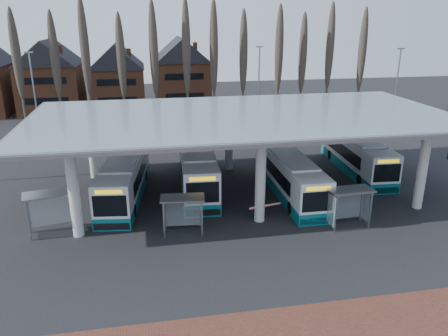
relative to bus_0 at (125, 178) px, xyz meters
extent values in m
plane|color=black|center=(9.19, -8.56, -1.54)|extent=(140.00, 140.00, 0.00)
cylinder|color=silver|center=(-2.81, -6.06, 1.46)|extent=(0.70, 0.70, 6.00)
cylinder|color=silver|center=(-2.81, 4.94, 1.46)|extent=(0.70, 0.70, 6.00)
cylinder|color=silver|center=(9.19, -6.06, 1.46)|extent=(0.70, 0.70, 6.00)
cylinder|color=silver|center=(9.19, 4.94, 1.46)|extent=(0.70, 0.70, 6.00)
cylinder|color=silver|center=(21.19, -6.06, 1.46)|extent=(0.70, 0.70, 6.00)
cylinder|color=silver|center=(21.19, 4.94, 1.46)|extent=(0.70, 0.70, 6.00)
cube|color=gray|center=(9.19, -0.56, 4.71)|extent=(32.00, 16.00, 0.12)
cube|color=silver|center=(9.19, -0.56, 4.78)|extent=(31.50, 15.50, 0.04)
cone|color=#473D33|center=(-12.81, 24.44, 5.71)|extent=(0.36, 0.36, 14.50)
ellipsoid|color=#473D33|center=(-12.81, 24.44, 7.45)|extent=(1.10, 1.10, 11.02)
cone|color=#473D33|center=(-8.81, 24.44, 5.71)|extent=(0.36, 0.36, 14.50)
ellipsoid|color=#473D33|center=(-8.81, 24.44, 7.45)|extent=(1.10, 1.10, 11.02)
cone|color=#473D33|center=(-4.81, 24.44, 5.71)|extent=(0.36, 0.36, 14.50)
ellipsoid|color=#473D33|center=(-4.81, 24.44, 7.45)|extent=(1.10, 1.10, 11.02)
cone|color=#473D33|center=(-0.81, 24.44, 5.71)|extent=(0.36, 0.36, 14.50)
ellipsoid|color=#473D33|center=(-0.81, 24.44, 7.45)|extent=(1.10, 1.10, 11.02)
cone|color=#473D33|center=(3.19, 24.44, 5.71)|extent=(0.36, 0.36, 14.50)
ellipsoid|color=#473D33|center=(3.19, 24.44, 7.45)|extent=(1.10, 1.10, 11.02)
cone|color=#473D33|center=(7.19, 24.44, 5.71)|extent=(0.36, 0.36, 14.50)
ellipsoid|color=#473D33|center=(7.19, 24.44, 7.45)|extent=(1.10, 1.10, 11.02)
cone|color=#473D33|center=(11.19, 24.44, 5.71)|extent=(0.36, 0.36, 14.50)
ellipsoid|color=#473D33|center=(11.19, 24.44, 7.45)|extent=(1.10, 1.10, 11.02)
cone|color=#473D33|center=(15.19, 24.44, 5.71)|extent=(0.36, 0.36, 14.50)
ellipsoid|color=#473D33|center=(15.19, 24.44, 7.45)|extent=(1.10, 1.10, 11.02)
cone|color=#473D33|center=(19.19, 24.44, 5.71)|extent=(0.36, 0.36, 14.50)
ellipsoid|color=#473D33|center=(19.19, 24.44, 7.45)|extent=(1.10, 1.10, 11.02)
cone|color=#473D33|center=(23.19, 24.44, 5.71)|extent=(0.36, 0.36, 14.50)
ellipsoid|color=#473D33|center=(23.19, 24.44, 7.45)|extent=(1.10, 1.10, 11.02)
cone|color=#473D33|center=(27.19, 24.44, 5.71)|extent=(0.36, 0.36, 14.50)
ellipsoid|color=#473D33|center=(27.19, 24.44, 7.45)|extent=(1.10, 1.10, 11.02)
cone|color=#473D33|center=(31.19, 24.44, 5.71)|extent=(0.36, 0.36, 14.50)
ellipsoid|color=#473D33|center=(31.19, 24.44, 7.45)|extent=(1.10, 1.10, 11.02)
cube|color=brown|center=(-11.31, 35.44, 1.96)|extent=(8.00, 10.00, 7.00)
pyramid|color=black|center=(-11.31, 35.44, 8.96)|extent=(8.30, 10.30, 3.50)
cube|color=brown|center=(-1.81, 35.44, 1.96)|extent=(8.00, 10.00, 7.00)
pyramid|color=black|center=(-1.81, 35.44, 8.96)|extent=(8.30, 10.30, 3.50)
cube|color=brown|center=(7.69, 35.44, 1.96)|extent=(8.00, 10.00, 7.00)
pyramid|color=black|center=(7.69, 35.44, 8.96)|extent=(8.30, 10.30, 3.50)
cylinder|color=slate|center=(-8.81, 13.44, 3.46)|extent=(0.16, 0.16, 10.00)
cube|color=slate|center=(-8.81, 13.44, 8.56)|extent=(0.80, 0.15, 0.15)
cylinder|color=slate|center=(15.19, 17.44, 3.46)|extent=(0.16, 0.16, 10.00)
cube|color=slate|center=(15.19, 17.44, 8.56)|extent=(0.80, 0.15, 0.15)
cylinder|color=slate|center=(29.19, 11.44, 3.46)|extent=(0.16, 0.16, 10.00)
cube|color=slate|center=(29.19, 11.44, 8.56)|extent=(0.80, 0.15, 0.15)
cube|color=white|center=(-0.01, -0.08, 0.22)|extent=(3.93, 11.92, 2.73)
cube|color=#0E636D|center=(-0.01, -0.08, -1.10)|extent=(3.95, 11.94, 0.88)
cube|color=white|center=(-0.01, -0.08, 1.63)|extent=(3.10, 7.25, 0.18)
cube|color=black|center=(0.05, 0.41, 0.32)|extent=(3.56, 8.67, 1.07)
cube|color=black|center=(-0.74, -5.86, 0.27)|extent=(2.18, 0.33, 1.46)
cube|color=black|center=(0.72, 5.71, 0.32)|extent=(2.10, 0.32, 1.17)
cube|color=gold|center=(-0.74, -5.86, 1.24)|extent=(1.73, 0.27, 0.29)
cube|color=black|center=(-0.74, -5.85, -1.19)|extent=(2.35, 0.37, 0.49)
cylinder|color=black|center=(-1.59, -3.61, -1.07)|extent=(0.39, 0.96, 0.94)
cylinder|color=black|center=(0.65, -3.89, -1.07)|extent=(0.39, 0.96, 0.94)
cylinder|color=black|center=(-0.70, 3.45, -1.07)|extent=(0.39, 0.96, 0.94)
cylinder|color=black|center=(1.53, 3.17, -1.07)|extent=(0.39, 0.96, 0.94)
cube|color=white|center=(5.79, 1.19, 0.29)|extent=(3.30, 12.30, 2.84)
cube|color=#0E636D|center=(5.79, 1.19, -1.08)|extent=(3.32, 12.32, 0.91)
cube|color=white|center=(5.79, 1.19, 1.76)|extent=(2.75, 7.43, 0.18)
cube|color=black|center=(5.82, 1.70, 0.39)|extent=(3.14, 8.90, 1.12)
cube|color=black|center=(5.44, -4.86, 0.34)|extent=(2.28, 0.19, 1.52)
cube|color=black|center=(6.15, 7.24, 0.39)|extent=(2.20, 0.19, 1.22)
cube|color=gold|center=(5.44, -4.86, 1.36)|extent=(1.81, 0.16, 0.30)
cube|color=black|center=(5.44, -4.85, -1.18)|extent=(2.46, 0.23, 0.51)
cylinder|color=black|center=(4.40, -2.59, -1.05)|extent=(0.34, 0.99, 0.97)
cylinder|color=black|center=(6.74, -2.73, -1.05)|extent=(0.34, 0.99, 0.97)
cylinder|color=black|center=(4.83, 4.80, -1.05)|extent=(0.34, 0.99, 0.97)
cylinder|color=black|center=(7.17, 4.66, -1.05)|extent=(0.34, 0.99, 0.97)
cube|color=white|center=(12.81, -1.85, 0.17)|extent=(2.54, 11.40, 2.65)
cube|color=#0E636D|center=(12.81, -1.85, -1.11)|extent=(2.56, 11.42, 0.85)
cube|color=white|center=(12.81, -1.85, 1.55)|extent=(2.25, 6.85, 0.17)
cube|color=black|center=(12.82, -1.37, 0.27)|extent=(2.54, 8.21, 1.04)
cube|color=black|center=(12.75, -7.52, 0.22)|extent=(2.13, 0.08, 1.42)
cube|color=black|center=(12.87, 3.82, 0.27)|extent=(2.05, 0.08, 1.14)
cube|color=gold|center=(12.75, -7.52, 1.17)|extent=(1.69, 0.07, 0.28)
cube|color=black|center=(12.75, -7.51, -1.20)|extent=(2.30, 0.10, 0.47)
cylinder|color=black|center=(11.68, -5.44, -1.08)|extent=(0.27, 0.91, 0.91)
cylinder|color=black|center=(13.87, -5.46, -1.08)|extent=(0.27, 0.91, 0.91)
cylinder|color=black|center=(11.75, 1.48, -1.08)|extent=(0.27, 0.91, 0.91)
cylinder|color=black|center=(13.94, 1.46, -1.08)|extent=(0.27, 0.91, 0.91)
cube|color=white|center=(20.52, 2.47, 0.21)|extent=(3.20, 11.79, 2.72)
cube|color=#0E636D|center=(20.52, 2.47, -1.10)|extent=(3.22, 11.81, 0.87)
cube|color=white|center=(20.52, 2.47, 1.62)|extent=(2.66, 7.12, 0.17)
cube|color=black|center=(20.55, 2.95, 0.31)|extent=(3.03, 8.53, 1.07)
cube|color=black|center=(20.16, -3.33, 0.26)|extent=(2.18, 0.19, 1.46)
cube|color=black|center=(20.88, 8.27, 0.31)|extent=(2.11, 0.19, 1.17)
cube|color=gold|center=(20.16, -3.33, 1.23)|extent=(1.73, 0.16, 0.29)
cube|color=black|center=(20.16, -3.32, -1.20)|extent=(2.35, 0.22, 0.49)
cylinder|color=black|center=(19.17, -1.15, -1.07)|extent=(0.33, 0.95, 0.93)
cylinder|color=black|center=(21.41, -1.29, -1.07)|extent=(0.33, 0.95, 0.93)
cylinder|color=black|center=(19.61, 5.93, -1.07)|extent=(0.33, 0.95, 0.93)
cylinder|color=black|center=(21.85, 5.79, -1.07)|extent=(0.33, 0.95, 0.93)
cube|color=gray|center=(-5.66, -6.21, -0.19)|extent=(0.10, 0.10, 2.68)
cube|color=gray|center=(-3.15, -5.66, -0.19)|extent=(0.10, 0.10, 2.68)
cube|color=gray|center=(-5.92, -5.06, -0.19)|extent=(0.10, 0.10, 2.68)
cube|color=gray|center=(-3.40, -4.51, -0.19)|extent=(0.10, 0.10, 2.68)
cube|color=gray|center=(-4.53, -5.36, 1.20)|extent=(3.25, 2.11, 0.11)
cube|color=silver|center=(-4.67, -4.73, -0.14)|extent=(2.52, 0.59, 2.14)
cube|color=silver|center=(-5.84, -5.65, -0.14)|extent=(0.30, 1.16, 2.14)
cube|color=silver|center=(-3.22, -5.07, -0.14)|extent=(0.30, 1.16, 2.14)
cube|color=gray|center=(2.61, -7.51, -0.29)|extent=(0.09, 0.09, 2.48)
cube|color=gray|center=(4.98, -7.75, -0.29)|extent=(0.09, 0.09, 2.48)
cube|color=gray|center=(2.72, -6.42, -0.29)|extent=(0.09, 0.09, 2.48)
cube|color=gray|center=(5.09, -6.66, -0.29)|extent=(0.09, 0.09, 2.48)
cube|color=gray|center=(3.85, -7.09, 1.00)|extent=(2.90, 1.66, 0.10)
cube|color=silver|center=(3.91, -6.49, -0.24)|extent=(2.37, 0.28, 1.98)
cube|color=silver|center=(2.62, -6.96, -0.24)|extent=(0.15, 1.09, 1.98)
cube|color=silver|center=(5.09, -7.21, -0.24)|extent=(0.15, 1.09, 1.98)
cube|color=gray|center=(13.57, -8.65, -0.24)|extent=(0.09, 0.09, 2.59)
cube|color=gray|center=(16.05, -8.52, -0.24)|extent=(0.09, 0.09, 2.59)
cube|color=gray|center=(13.52, -7.51, -0.24)|extent=(0.09, 0.09, 2.59)
cube|color=gray|center=(16.00, -7.39, -0.24)|extent=(0.09, 0.09, 2.59)
cube|color=gray|center=(14.79, -8.02, 1.10)|extent=(2.97, 1.59, 0.10)
cube|color=silver|center=(14.76, -7.40, -0.19)|extent=(2.48, 0.16, 2.07)
cube|color=silver|center=(13.49, -8.08, -0.19)|extent=(0.10, 1.14, 2.07)
cube|color=silver|center=(16.08, -7.95, -0.19)|extent=(0.10, 1.14, 2.07)
cube|color=black|center=(9.60, -5.43, -0.94)|extent=(0.09, 0.09, 1.20)
cube|color=red|center=(9.60, -5.97, -0.50)|extent=(2.36, 0.64, 0.11)
camera|label=1|loc=(1.84, -32.49, 11.81)|focal=35.00mm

